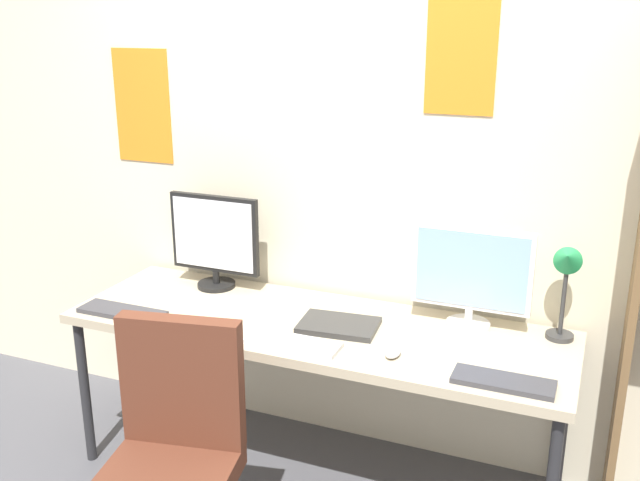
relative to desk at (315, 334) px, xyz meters
The scene contains 11 objects.
wall_back 0.74m from the desk, 90.11° to the left, with size 4.52×0.11×2.60m.
desk is the anchor object (origin of this frame).
monitor_left 0.70m from the desk, 160.51° to the left, with size 0.45×0.18×0.45m.
monitor_right 0.70m from the desk, 19.49° to the left, with size 0.49×0.18×0.43m.
desk_lamp 1.04m from the desk, 12.55° to the left, with size 0.11×0.15×0.42m.
keyboard_left 0.85m from the desk, 164.17° to the right, with size 0.39×0.13×0.02m, color #38383D.
keyboard_center 0.24m from the desk, 90.00° to the right, with size 0.38×0.13×0.02m, color silver.
keyboard_right 0.85m from the desk, 15.83° to the right, with size 0.35×0.13×0.02m, color #38383D.
mouse_left_side 0.41m from the desk, 144.35° to the right, with size 0.06×0.10×0.03m, color #38383D.
mouse_right_side 0.43m from the desk, 23.46° to the right, with size 0.06×0.10×0.03m, color silver.
laptop_closed 0.13m from the desk, ahead, with size 0.32×0.22×0.02m, color #2D2D2D.
Camera 1 is at (1.07, -1.95, 1.98)m, focal length 40.22 mm.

